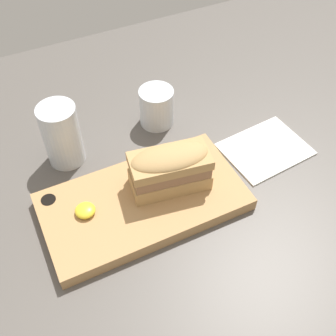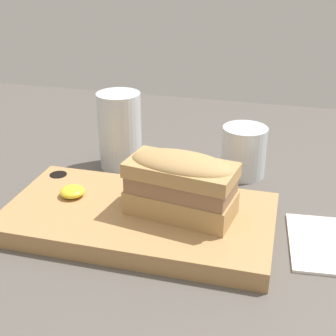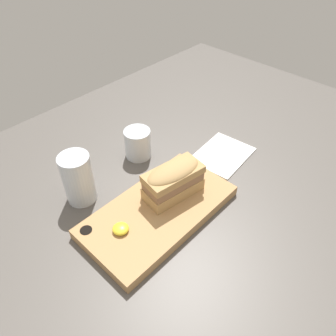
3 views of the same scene
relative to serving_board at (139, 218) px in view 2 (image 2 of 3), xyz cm
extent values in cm
cube|color=#56514C|center=(4.93, 3.94, -2.29)|extent=(167.42, 109.97, 2.00)
cube|color=tan|center=(0.08, -0.04, 0.00)|extent=(35.93, 18.93, 2.58)
cylinder|color=black|center=(-15.24, 6.78, 0.70)|extent=(2.65, 2.65, 1.29)
cube|color=tan|center=(5.68, 0.60, 2.88)|extent=(14.85, 8.85, 3.18)
cube|color=#936B4C|center=(5.68, 0.60, 5.56)|extent=(14.25, 8.50, 2.17)
cube|color=tan|center=(5.68, 0.60, 7.60)|extent=(14.85, 8.85, 1.91)
ellipsoid|color=tan|center=(5.68, 0.60, 8.39)|extent=(14.55, 8.67, 2.87)
ellipsoid|color=yellow|center=(-10.16, 1.21, 1.99)|extent=(3.53, 3.53, 1.41)
cylinder|color=silver|center=(-8.87, 17.50, 5.19)|extent=(7.24, 7.24, 12.96)
cylinder|color=silver|center=(-8.87, 17.50, 1.82)|extent=(6.37, 6.37, 5.83)
cylinder|color=silver|center=(11.78, 19.49, 2.87)|extent=(7.27, 7.27, 8.31)
cylinder|color=#5B141E|center=(11.78, 19.49, 1.44)|extent=(6.54, 6.54, 5.06)
camera|label=1|loc=(-15.72, -42.86, 60.91)|focal=45.00mm
camera|label=2|loc=(17.70, -51.28, 33.67)|focal=50.00mm
camera|label=3|loc=(-34.62, -35.73, 58.22)|focal=35.00mm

